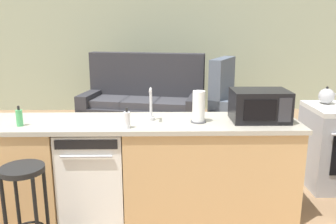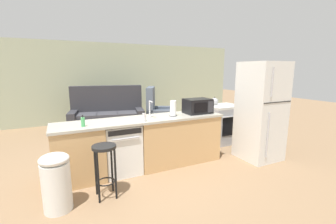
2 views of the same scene
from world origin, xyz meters
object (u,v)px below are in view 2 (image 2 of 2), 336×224
(dish_soap_bottle, at_px, (83,122))
(stove_range, at_px, (223,124))
(soap_bottle, at_px, (144,117))
(microwave, at_px, (198,106))
(paper_towel_roll, at_px, (173,109))
(kettle, at_px, (215,101))
(bar_stool, at_px, (105,160))
(trash_bin, at_px, (56,182))
(couch, at_px, (108,117))
(armchair, at_px, (157,114))
(dishwasher, at_px, (121,148))
(refrigerator, at_px, (261,111))

(dish_soap_bottle, bearing_deg, stove_range, 12.18)
(soap_bottle, height_order, dish_soap_bottle, same)
(microwave, xyz_separation_m, paper_towel_roll, (-0.55, -0.04, -0.00))
(soap_bottle, relative_size, kettle, 0.86)
(bar_stool, bearing_deg, paper_towel_roll, 24.65)
(soap_bottle, distance_m, kettle, 2.28)
(soap_bottle, height_order, kettle, kettle)
(trash_bin, xyz_separation_m, couch, (1.31, 3.54, 0.02))
(stove_range, xyz_separation_m, microwave, (-1.09, -0.55, 0.59))
(couch, bearing_deg, dish_soap_bottle, -107.01)
(stove_range, xyz_separation_m, soap_bottle, (-2.26, -0.77, 0.52))
(dish_soap_bottle, bearing_deg, paper_towel_roll, 3.51)
(kettle, distance_m, trash_bin, 3.74)
(stove_range, xyz_separation_m, kettle, (-0.17, 0.13, 0.53))
(armchair, bearing_deg, kettle, -73.72)
(dishwasher, distance_m, microwave, 1.63)
(stove_range, height_order, bar_stool, stove_range)
(couch, height_order, armchair, couch)
(microwave, height_order, dish_soap_bottle, microwave)
(microwave, distance_m, kettle, 1.15)
(refrigerator, xyz_separation_m, soap_bottle, (-2.26, 0.32, 0.04))
(paper_towel_roll, height_order, trash_bin, paper_towel_roll)
(dishwasher, relative_size, refrigerator, 0.45)
(microwave, distance_m, bar_stool, 2.08)
(dishwasher, distance_m, refrigerator, 2.71)
(trash_bin, bearing_deg, refrigerator, 2.46)
(refrigerator, height_order, bar_stool, refrigerator)
(paper_towel_roll, bearing_deg, couch, 102.46)
(paper_towel_roll, relative_size, armchair, 0.24)
(dishwasher, relative_size, kettle, 4.10)
(paper_towel_roll, distance_m, kettle, 1.65)
(refrigerator, xyz_separation_m, armchair, (-0.77, 3.29, -0.59))
(armchair, bearing_deg, trash_bin, -129.31)
(kettle, bearing_deg, microwave, -143.63)
(dishwasher, xyz_separation_m, soap_bottle, (0.34, -0.23, 0.55))
(paper_towel_roll, height_order, soap_bottle, paper_towel_roll)
(stove_range, height_order, armchair, armchair)
(refrigerator, distance_m, armchair, 3.43)
(soap_bottle, bearing_deg, paper_towel_roll, 16.28)
(dish_soap_bottle, distance_m, couch, 3.16)
(paper_towel_roll, xyz_separation_m, trash_bin, (-1.95, -0.66, -0.66))
(kettle, height_order, trash_bin, kettle)
(couch, bearing_deg, microwave, -67.25)
(dishwasher, distance_m, couch, 2.85)
(dishwasher, distance_m, dish_soap_bottle, 0.82)
(paper_towel_roll, height_order, couch, couch)
(refrigerator, xyz_separation_m, paper_towel_roll, (-1.64, 0.50, 0.10))
(soap_bottle, xyz_separation_m, trash_bin, (-1.33, -0.48, -0.59))
(trash_bin, height_order, couch, couch)
(trash_bin, distance_m, couch, 3.77)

